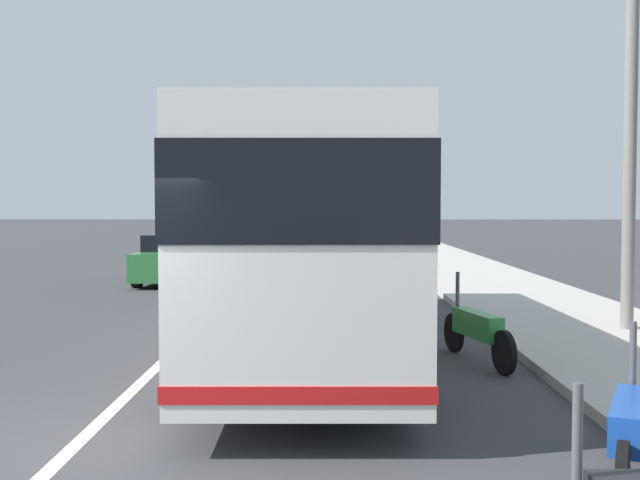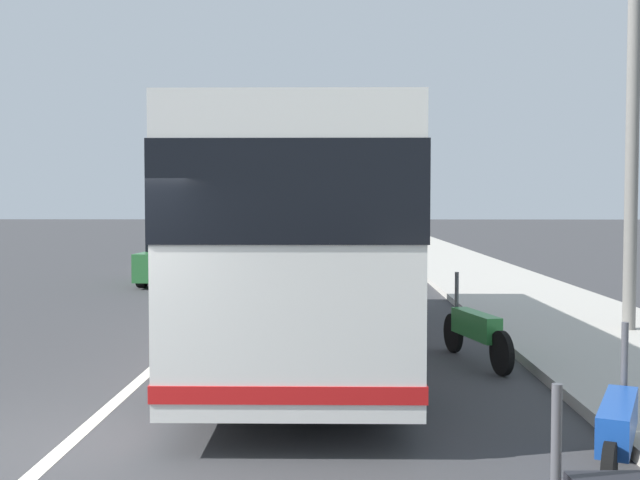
% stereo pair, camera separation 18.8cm
% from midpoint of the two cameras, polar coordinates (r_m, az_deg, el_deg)
% --- Properties ---
extents(ground_plane, '(220.00, 220.00, 0.00)m').
position_cam_midpoint_polar(ground_plane, '(7.30, -19.19, -15.62)').
color(ground_plane, '#38383A').
extents(sidewalk_curb, '(110.00, 3.60, 0.14)m').
position_cam_midpoint_polar(sidewalk_curb, '(17.23, 16.56, -4.78)').
color(sidewalk_curb, '#B2ADA3').
rests_on(sidewalk_curb, ground).
extents(lane_divider_line, '(110.00, 0.16, 0.01)m').
position_cam_midpoint_polar(lane_divider_line, '(16.82, -7.12, -5.10)').
color(lane_divider_line, silver).
rests_on(lane_divider_line, ground).
extents(coach_bus, '(10.69, 2.60, 3.28)m').
position_cam_midpoint_polar(coach_bus, '(11.91, -0.55, 0.80)').
color(coach_bus, silver).
rests_on(coach_bus, ground).
extents(motorcycle_nearest_curb, '(1.98, 0.95, 1.24)m').
position_cam_midpoint_polar(motorcycle_nearest_curb, '(6.78, 22.16, -13.09)').
color(motorcycle_nearest_curb, black).
rests_on(motorcycle_nearest_curb, ground).
extents(motorcycle_far_end, '(2.19, 0.62, 1.25)m').
position_cam_midpoint_polar(motorcycle_far_end, '(11.23, 12.03, -6.63)').
color(motorcycle_far_end, black).
rests_on(motorcycle_far_end, ground).
extents(car_side_street, '(4.09, 2.05, 1.42)m').
position_cam_midpoint_polar(car_side_street, '(22.48, -9.89, -1.42)').
color(car_side_street, '#2D7238').
rests_on(car_side_street, ground).
extents(car_behind_bus, '(4.07, 2.16, 1.45)m').
position_cam_midpoint_polar(car_behind_bus, '(27.17, -9.34, -0.68)').
color(car_behind_bus, silver).
rests_on(car_behind_bus, ground).
extents(car_oncoming, '(4.10, 1.85, 1.38)m').
position_cam_midpoint_polar(car_oncoming, '(44.72, 0.85, 0.62)').
color(car_oncoming, gold).
rests_on(car_oncoming, ground).
extents(car_far_distant, '(4.08, 2.01, 1.50)m').
position_cam_midpoint_polar(car_far_distant, '(35.23, 0.77, 0.14)').
color(car_far_distant, navy).
rests_on(car_far_distant, ground).
extents(utility_pole, '(0.22, 0.22, 6.43)m').
position_cam_midpoint_polar(utility_pole, '(14.03, 22.67, 6.32)').
color(utility_pole, slate).
rests_on(utility_pole, ground).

